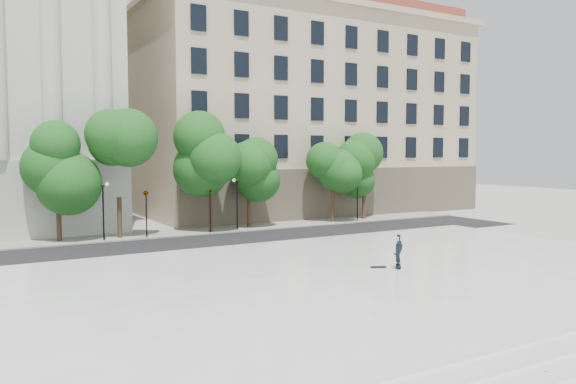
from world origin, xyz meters
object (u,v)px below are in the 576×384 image
object	(u,v)px
person_lying	(398,265)
skateboard	(378,267)
traffic_light_east	(210,188)
traffic_light_west	(146,191)

from	to	relation	value
person_lying	skateboard	bearing A→B (deg)	84.90
skateboard	traffic_light_east	bearing A→B (deg)	117.58
traffic_light_west	person_lying	distance (m)	21.31
person_lying	traffic_light_east	bearing A→B (deg)	53.49
traffic_light_east	person_lying	world-z (taller)	traffic_light_east
traffic_light_west	person_lying	size ratio (longest dim) A/B	2.33
person_lying	skateboard	xyz separation A→B (m)	(-0.64, 0.81, -0.21)
traffic_light_west	skateboard	distance (m)	20.36
traffic_light_west	person_lying	xyz separation A→B (m)	(7.58, -19.69, -2.99)
traffic_light_east	person_lying	size ratio (longest dim) A/B	2.36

